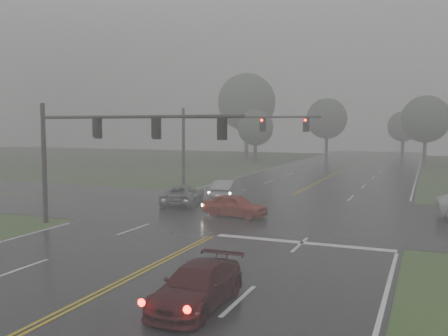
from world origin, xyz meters
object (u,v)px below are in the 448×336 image
at_px(sedan_maroon, 197,307).
at_px(signal_gantry_far, 223,132).
at_px(sedan_red, 235,217).
at_px(car_grey, 183,205).
at_px(sedan_silver, 227,199).
at_px(signal_gantry_near, 99,140).

bearing_deg(sedan_maroon, signal_gantry_far, 110.56).
distance_m(sedan_red, car_grey, 5.92).
bearing_deg(sedan_silver, signal_gantry_near, 72.24).
xyz_separation_m(sedan_silver, car_grey, (-1.81, -3.68, 0.00)).
distance_m(car_grey, signal_gantry_near, 9.98).
height_order(sedan_red, sedan_silver, sedan_silver).
height_order(car_grey, signal_gantry_far, signal_gantry_far).
xyz_separation_m(sedan_maroon, signal_gantry_near, (-9.95, 8.69, 4.75)).
bearing_deg(signal_gantry_near, car_grey, 86.50).
relative_size(sedan_red, signal_gantry_far, 0.33).
relative_size(sedan_silver, signal_gantry_near, 0.35).
relative_size(sedan_maroon, sedan_red, 1.10).
bearing_deg(sedan_silver, signal_gantry_far, -71.33).
relative_size(sedan_silver, signal_gantry_far, 0.35).
xyz_separation_m(sedan_red, car_grey, (-5.08, 3.04, 0.00)).
relative_size(sedan_maroon, signal_gantry_far, 0.36).
xyz_separation_m(sedan_red, signal_gantry_near, (-5.62, -5.72, 4.75)).
height_order(signal_gantry_near, signal_gantry_far, signal_gantry_far).
relative_size(sedan_maroon, signal_gantry_near, 0.36).
height_order(sedan_silver, signal_gantry_near, signal_gantry_near).
height_order(car_grey, signal_gantry_near, signal_gantry_near).
height_order(sedan_maroon, signal_gantry_near, signal_gantry_near).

